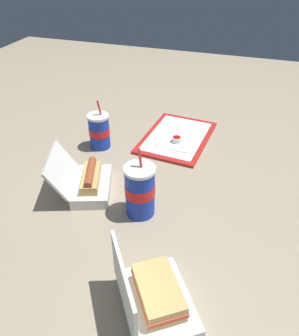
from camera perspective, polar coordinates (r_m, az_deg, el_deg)
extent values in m
plane|color=gray|center=(1.14, 0.43, -3.60)|extent=(3.20, 3.20, 0.00)
cube|color=red|center=(1.42, 4.62, 5.36)|extent=(0.39, 0.29, 0.01)
cube|color=white|center=(1.42, 4.63, 5.59)|extent=(0.34, 0.25, 0.00)
cylinder|color=white|center=(1.36, 4.75, 4.92)|extent=(0.04, 0.04, 0.02)
cylinder|color=#9E140F|center=(1.36, 4.77, 5.28)|extent=(0.03, 0.03, 0.01)
cube|color=white|center=(1.35, 5.61, 3.98)|extent=(0.11, 0.11, 0.00)
cube|color=white|center=(1.38, 2.01, 5.07)|extent=(0.11, 0.01, 0.00)
cube|color=white|center=(1.14, -9.95, -3.12)|extent=(0.23, 0.18, 0.04)
cube|color=white|center=(1.11, -15.16, -0.24)|extent=(0.21, 0.13, 0.11)
cube|color=tan|center=(1.11, -10.14, -1.68)|extent=(0.16, 0.10, 0.03)
cylinder|color=#9E4728|center=(1.10, -10.27, -0.70)|extent=(0.15, 0.07, 0.03)
cylinder|color=yellow|center=(1.09, -10.32, -0.32)|extent=(0.12, 0.05, 0.01)
cube|color=white|center=(0.83, 1.50, -22.50)|extent=(0.25, 0.24, 0.04)
cube|color=white|center=(0.74, -4.45, -20.16)|extent=(0.17, 0.12, 0.15)
cube|color=tan|center=(0.80, 1.53, -21.39)|extent=(0.17, 0.15, 0.02)
cube|color=#D64C38|center=(0.79, 1.55, -20.76)|extent=(0.17, 0.16, 0.01)
cube|color=tan|center=(0.78, 1.57, -20.11)|extent=(0.17, 0.15, 0.02)
cylinder|color=#1938B7|center=(1.34, -8.71, 6.18)|extent=(0.08, 0.08, 0.13)
cylinder|color=red|center=(1.34, -8.73, 6.38)|extent=(0.08, 0.08, 0.03)
cylinder|color=white|center=(1.31, -9.00, 8.89)|extent=(0.09, 0.09, 0.01)
cylinder|color=red|center=(1.30, -8.78, 10.35)|extent=(0.02, 0.01, 0.06)
cylinder|color=#1938B7|center=(1.00, -1.93, -4.18)|extent=(0.09, 0.09, 0.16)
cylinder|color=red|center=(0.99, -1.94, -3.64)|extent=(0.09, 0.09, 0.04)
cylinder|color=white|center=(0.95, -2.03, -0.17)|extent=(0.10, 0.10, 0.01)
cylinder|color=red|center=(0.93, -1.54, 1.73)|extent=(0.01, 0.02, 0.06)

